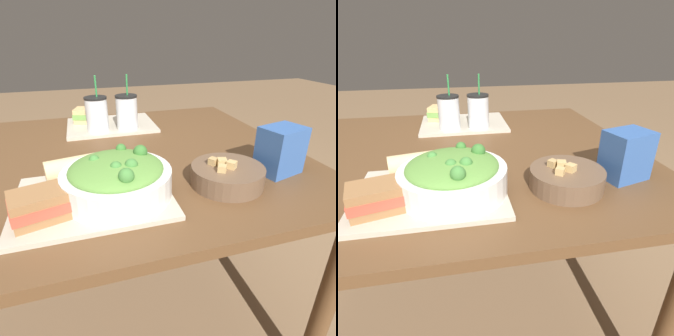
{
  "view_description": "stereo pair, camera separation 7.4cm",
  "coord_description": "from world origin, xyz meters",
  "views": [
    {
      "loc": [
        -0.02,
        -0.91,
        1.14
      ],
      "look_at": [
        0.17,
        -0.28,
        0.82
      ],
      "focal_mm": 30.0,
      "sensor_mm": 36.0,
      "label": 1
    },
    {
      "loc": [
        0.05,
        -0.93,
        1.14
      ],
      "look_at": [
        0.17,
        -0.28,
        0.82
      ],
      "focal_mm": 30.0,
      "sensor_mm": 36.0,
      "label": 2
    }
  ],
  "objects": [
    {
      "name": "tray_near",
      "position": [
        -0.02,
        -0.29,
        0.77
      ],
      "size": [
        0.38,
        0.3,
        0.01
      ],
      "color": "#BCB29E",
      "rests_on": "dining_table"
    },
    {
      "name": "drink_cup_dark",
      "position": [
        0.03,
        0.24,
        0.85
      ],
      "size": [
        0.09,
        0.09,
        0.22
      ],
      "color": "silver",
      "rests_on": "tray_far"
    },
    {
      "name": "tray_far",
      "position": [
        0.09,
        0.32,
        0.77
      ],
      "size": [
        0.38,
        0.3,
        0.01
      ],
      "color": "#BCB29E",
      "rests_on": "dining_table"
    },
    {
      "name": "dining_table",
      "position": [
        0.0,
        0.0,
        0.68
      ],
      "size": [
        1.38,
        1.07,
        0.77
      ],
      "color": "brown",
      "rests_on": "ground_plane"
    },
    {
      "name": "sandwich_near",
      "position": [
        -0.13,
        -0.35,
        0.81
      ],
      "size": [
        0.14,
        0.12,
        0.06
      ],
      "rotation": [
        0.0,
        0.0,
        0.26
      ],
      "color": "olive",
      "rests_on": "tray_near"
    },
    {
      "name": "salad_bowl",
      "position": [
        0.04,
        -0.3,
        0.83
      ],
      "size": [
        0.27,
        0.27,
        0.11
      ],
      "color": "white",
      "rests_on": "tray_near"
    },
    {
      "name": "drink_cup_red",
      "position": [
        0.15,
        0.24,
        0.85
      ],
      "size": [
        0.09,
        0.09,
        0.22
      ],
      "color": "silver",
      "rests_on": "tray_far"
    },
    {
      "name": "ground_plane",
      "position": [
        0.0,
        0.0,
        0.0
      ],
      "size": [
        12.0,
        12.0,
        0.0
      ],
      "primitive_type": "plane",
      "color": "#846647"
    },
    {
      "name": "baguette_near",
      "position": [
        -0.06,
        -0.17,
        0.81
      ],
      "size": [
        0.16,
        0.09,
        0.06
      ],
      "rotation": [
        0.0,
        0.0,
        1.78
      ],
      "color": "#DBBC84",
      "rests_on": "tray_near"
    },
    {
      "name": "sandwich_far",
      "position": [
        -0.0,
        0.38,
        0.81
      ],
      "size": [
        0.14,
        0.12,
        0.06
      ],
      "rotation": [
        0.0,
        0.0,
        -0.3
      ],
      "color": "tan",
      "rests_on": "tray_far"
    },
    {
      "name": "soup_bowl",
      "position": [
        0.33,
        -0.31,
        0.8
      ],
      "size": [
        0.2,
        0.2,
        0.07
      ],
      "color": "brown",
      "rests_on": "dining_table"
    },
    {
      "name": "chip_bag",
      "position": [
        0.51,
        -0.28,
        0.84
      ],
      "size": [
        0.14,
        0.12,
        0.14
      ],
      "rotation": [
        0.0,
        0.0,
        0.26
      ],
      "color": "#335BA3",
      "rests_on": "dining_table"
    }
  ]
}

